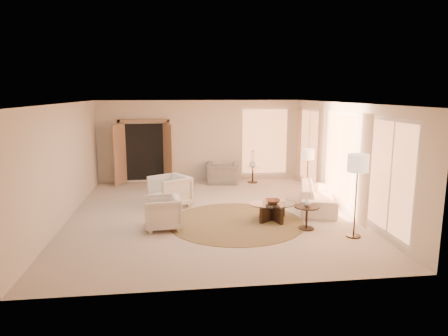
{
  "coord_description": "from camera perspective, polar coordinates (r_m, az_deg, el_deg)",
  "views": [
    {
      "loc": [
        -0.87,
        -9.83,
        3.04
      ],
      "look_at": [
        0.4,
        0.4,
        1.1
      ],
      "focal_mm": 32.0,
      "sensor_mm": 36.0,
      "label": 1
    }
  ],
  "objects": [
    {
      "name": "floor_lamp_far",
      "position": [
        8.75,
        18.57,
        0.14
      ],
      "size": [
        0.43,
        0.43,
        1.79
      ],
      "rotation": [
        0.0,
        0.0,
        -0.31
      ],
      "color": "#2D2118",
      "rests_on": "room"
    },
    {
      "name": "armchair_right",
      "position": [
        9.19,
        -8.76,
        -6.11
      ],
      "size": [
        0.81,
        0.86,
        0.82
      ],
      "primitive_type": "imported",
      "rotation": [
        0.0,
        0.0,
        -1.49
      ],
      "color": "white",
      "rests_on": "room"
    },
    {
      "name": "end_vase",
      "position": [
        9.18,
        11.8,
        -4.81
      ],
      "size": [
        0.2,
        0.2,
        0.19
      ],
      "primitive_type": "imported",
      "rotation": [
        0.0,
        0.0,
        -0.09
      ],
      "color": "white",
      "rests_on": "end_table"
    },
    {
      "name": "sofa",
      "position": [
        10.98,
        13.22,
        -3.94
      ],
      "size": [
        1.52,
        2.41,
        0.66
      ],
      "primitive_type": "imported",
      "rotation": [
        0.0,
        0.0,
        1.26
      ],
      "color": "white",
      "rests_on": "room"
    },
    {
      "name": "side_table",
      "position": [
        13.76,
        4.11,
        -0.73
      ],
      "size": [
        0.47,
        0.47,
        0.55
      ],
      "rotation": [
        0.0,
        0.0,
        -0.08
      ],
      "color": "#2D2118",
      "rests_on": "room"
    },
    {
      "name": "room",
      "position": [
        10.0,
        -1.99,
        1.2
      ],
      "size": [
        7.04,
        8.04,
        2.83
      ],
      "color": "beige",
      "rests_on": "ground"
    },
    {
      "name": "end_table",
      "position": [
        9.25,
        11.73,
        -6.36
      ],
      "size": [
        0.57,
        0.57,
        0.54
      ],
      "rotation": [
        0.0,
        0.0,
        -0.04
      ],
      "color": "black",
      "rests_on": "room"
    },
    {
      "name": "accent_chair",
      "position": [
        13.57,
        -0.23,
        -0.28
      ],
      "size": [
        1.15,
        0.83,
        0.93
      ],
      "primitive_type": "imported",
      "rotation": [
        0.0,
        0.0,
        3.01
      ],
      "color": "gray",
      "rests_on": "room"
    },
    {
      "name": "area_rug",
      "position": [
        9.63,
        1.7,
        -7.7
      ],
      "size": [
        3.69,
        3.69,
        0.01
      ],
      "primitive_type": "cylinder",
      "rotation": [
        0.0,
        0.0,
        -0.15
      ],
      "color": "#46381F",
      "rests_on": "room"
    },
    {
      "name": "floor_lamp_near",
      "position": [
        11.65,
        11.9,
        1.61
      ],
      "size": [
        0.36,
        0.36,
        1.47
      ],
      "rotation": [
        0.0,
        0.0,
        -0.13
      ],
      "color": "#2D2118",
      "rests_on": "room"
    },
    {
      "name": "armchair_left",
      "position": [
        10.9,
        -7.77,
        -3.09
      ],
      "size": [
        1.2,
        1.22,
        0.94
      ],
      "primitive_type": "imported",
      "rotation": [
        0.0,
        0.0,
        -1.03
      ],
      "color": "white",
      "rests_on": "room"
    },
    {
      "name": "side_vase",
      "position": [
        13.7,
        4.13,
        0.66
      ],
      "size": [
        0.32,
        0.32,
        0.25
      ],
      "primitive_type": "imported",
      "rotation": [
        0.0,
        0.0,
        0.41
      ],
      "color": "white",
      "rests_on": "side_table"
    },
    {
      "name": "bowl",
      "position": [
        9.71,
        6.98,
        -4.75
      ],
      "size": [
        0.39,
        0.39,
        0.09
      ],
      "primitive_type": "imported",
      "rotation": [
        0.0,
        0.0,
        -0.1
      ],
      "color": "brown",
      "rests_on": "coffee_table"
    },
    {
      "name": "french_doors",
      "position": [
        13.83,
        -11.29,
        2.25
      ],
      "size": [
        1.95,
        0.66,
        2.16
      ],
      "color": "tan",
      "rests_on": "room"
    },
    {
      "name": "coffee_table",
      "position": [
        9.77,
        6.95,
        -5.9
      ],
      "size": [
        1.48,
        1.48,
        0.43
      ],
      "rotation": [
        0.0,
        0.0,
        -0.32
      ],
      "color": "black",
      "rests_on": "room"
    },
    {
      "name": "window_back_corner",
      "position": [
        14.24,
        5.85,
        3.79
      ],
      "size": [
        1.7,
        0.1,
        2.4
      ],
      "primitive_type": null,
      "color": "#F59A62",
      "rests_on": "room"
    },
    {
      "name": "curtains_right",
      "position": [
        11.77,
        14.29,
        1.83
      ],
      "size": [
        0.06,
        5.2,
        2.6
      ],
      "primitive_type": null,
      "color": "#C2A98D",
      "rests_on": "room"
    },
    {
      "name": "windows_right",
      "position": [
        10.96,
        16.24,
        1.36
      ],
      "size": [
        0.1,
        6.4,
        2.4
      ],
      "primitive_type": null,
      "color": "#F59A62",
      "rests_on": "room"
    }
  ]
}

